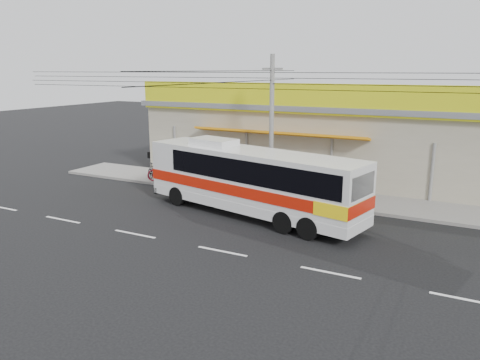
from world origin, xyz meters
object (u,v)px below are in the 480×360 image
Objects in this scene: motorbike_red at (165,172)px; motorbike_dark at (154,172)px; coach_bus at (254,178)px; utility_pole at (272,80)px.

motorbike_red is 0.61m from motorbike_dark.
coach_bus reaches higher than motorbike_red.
motorbike_dark is 8.74m from utility_pole.
motorbike_dark is at bearing -174.27° from utility_pole.
utility_pole is (6.46, 0.38, 5.23)m from motorbike_red.
utility_pole is (6.97, 0.70, 5.23)m from motorbike_dark.
utility_pole is at bearing -54.96° from motorbike_dark.
utility_pole reaches higher than motorbike_dark.
motorbike_red is at bearing 168.61° from coach_bus.
utility_pole is at bearing 114.48° from coach_bus.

